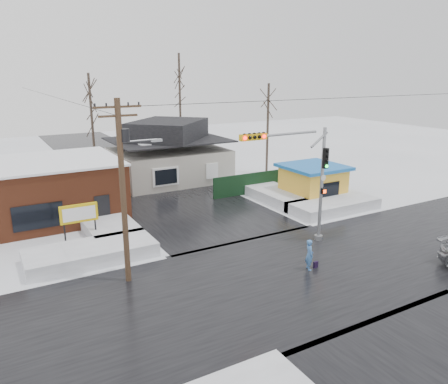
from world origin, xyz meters
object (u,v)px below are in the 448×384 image
marquee_sign (79,215)px  kiosk (313,182)px  traffic_signal (302,172)px  utility_pole (124,182)px  pedestrian (309,255)px

marquee_sign → kiosk: (18.50, 0.50, -0.46)m
traffic_signal → utility_pole: 10.39m
traffic_signal → kiosk: size_ratio=1.52×
marquee_sign → utility_pole: bearing=-79.9°
marquee_sign → pedestrian: bearing=-44.4°
utility_pole → kiosk: size_ratio=1.96×
pedestrian → utility_pole: bearing=86.3°
utility_pole → kiosk: bearing=20.4°
traffic_signal → kiosk: (7.07, 7.03, -3.08)m
traffic_signal → marquee_sign: traffic_signal is taller
traffic_signal → kiosk: traffic_signal is taller
kiosk → pedestrian: kiosk is taller
traffic_signal → marquee_sign: (-11.43, 6.53, -2.62)m
marquee_sign → pedestrian: 13.60m
traffic_signal → pedestrian: (-1.74, -2.95, -3.70)m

